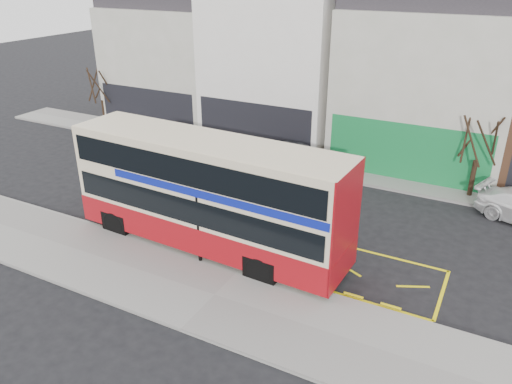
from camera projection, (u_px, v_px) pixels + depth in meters
The scene contains 14 objects.
ground at pixel (246, 266), 19.25m from camera, with size 120.00×120.00×0.00m, color black.
pavement at pixel (215, 296), 17.37m from camera, with size 40.00×4.00×0.15m, color gray.
kerb at pixel (242, 269), 18.92m from camera, with size 40.00×0.15×0.15m, color gray.
far_pavement at pixel (340, 169), 28.07m from camera, with size 50.00×3.00×0.15m, color gray.
road_markings at pixel (265, 247), 20.54m from camera, with size 14.00×3.40×0.01m, color #FFEA0D, non-canonical shape.
terrace_far_left at pixel (179, 54), 34.98m from camera, with size 8.00×8.01×10.80m.
terrace_left at pixel (283, 56), 31.40m from camera, with size 8.00×8.01×11.80m.
terrace_green_shop at pixel (430, 73), 27.72m from camera, with size 9.00×8.01×11.30m.
double_decker_bus at pixel (209, 193), 19.56m from camera, with size 11.67×3.17×4.62m.
bus_stop_post at pixel (200, 221), 18.58m from camera, with size 0.72×0.13×2.90m.
car_silver at pixel (163, 138), 31.15m from camera, with size 1.60×3.98×1.36m, color #98979C.
car_grey at pixel (297, 159), 27.58m from camera, with size 1.59×4.55×1.50m, color #43444B.
street_tree_left at pixel (99, 76), 33.97m from camera, with size 2.46×2.46×5.31m.
street_tree_right at pixel (482, 127), 23.33m from camera, with size 2.48×2.48×5.35m.
Camera 1 is at (7.89, -14.26, 10.65)m, focal length 35.00 mm.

